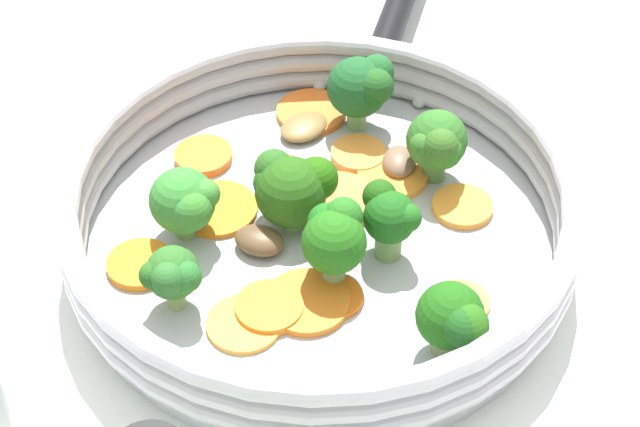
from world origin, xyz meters
name	(u,v)px	position (x,y,z in m)	size (l,w,h in m)	color
ground_plane	(320,251)	(0.00, 0.00, 0.00)	(4.00, 4.00, 0.00)	white
skillet	(320,242)	(0.00, 0.00, 0.01)	(0.28, 0.28, 0.02)	#B2B5B7
skillet_rim_wall	(320,206)	(0.00, 0.00, 0.04)	(0.29, 0.29, 0.04)	#B9B5BC
skillet_handle	(399,6)	(0.04, -0.22, 0.03)	(0.02, 0.02, 0.18)	black
skillet_rivet_left	(419,101)	(-0.01, -0.13, 0.02)	(0.01, 0.01, 0.01)	#B3B2B6
skillet_rivet_right	(319,86)	(0.06, -0.12, 0.02)	(0.01, 0.01, 0.01)	#B3B5BA
carrot_slice_0	(307,302)	(-0.02, 0.05, 0.02)	(0.05, 0.05, 0.00)	orange
carrot_slice_1	(358,154)	(0.01, -0.07, 0.02)	(0.03, 0.03, 0.01)	orange
carrot_slice_2	(311,112)	(0.05, -0.10, 0.02)	(0.05, 0.05, 0.00)	orange
carrot_slice_3	(337,200)	(0.00, -0.03, 0.02)	(0.05, 0.05, 0.01)	orange
carrot_slice_4	(335,297)	(-0.03, 0.04, 0.02)	(0.03, 0.03, 0.00)	orange
carrot_slice_5	(462,206)	(-0.07, -0.05, 0.02)	(0.04, 0.04, 0.00)	orange
carrot_slice_6	(393,175)	(-0.02, -0.06, 0.02)	(0.04, 0.04, 0.00)	orange
carrot_slice_7	(203,156)	(0.09, -0.03, 0.02)	(0.04, 0.04, 0.01)	orange
carrot_slice_8	(140,264)	(0.08, 0.07, 0.02)	(0.04, 0.04, 0.00)	orange
carrot_slice_9	(461,302)	(-0.09, 0.02, 0.02)	(0.03, 0.03, 0.00)	#F4973B
carrot_slice_10	(244,324)	(0.01, 0.08, 0.02)	(0.04, 0.04, 0.00)	orange
carrot_slice_11	(218,209)	(0.06, 0.01, 0.02)	(0.05, 0.05, 0.00)	orange
carrot_slice_12	(266,307)	(0.00, 0.07, 0.02)	(0.04, 0.04, 0.01)	orange
broccoli_floret_0	(391,214)	(-0.04, 0.00, 0.04)	(0.04, 0.03, 0.04)	#688A4D
broccoli_floret_1	(334,237)	(-0.02, 0.03, 0.05)	(0.04, 0.04, 0.05)	#78985D
broccoli_floret_2	(172,275)	(0.05, 0.08, 0.04)	(0.03, 0.03, 0.04)	#799E50
broccoli_floret_3	(454,320)	(-0.10, 0.05, 0.04)	(0.04, 0.04, 0.04)	#6C864C
broccoli_floret_4	(363,87)	(0.01, -0.10, 0.05)	(0.04, 0.04, 0.05)	#82B668
broccoli_floret_5	(186,203)	(0.07, 0.03, 0.04)	(0.04, 0.04, 0.04)	#6B9D4F
broccoli_floret_6	(292,186)	(0.02, 0.00, 0.04)	(0.05, 0.04, 0.04)	#7DB65C
broccoli_floret_7	(437,144)	(-0.04, -0.07, 0.04)	(0.04, 0.04, 0.05)	#5D8D48
mushroom_piece_0	(284,164)	(0.04, -0.04, 0.02)	(0.02, 0.02, 0.01)	#866143
mushroom_piece_1	(304,127)	(0.05, -0.08, 0.02)	(0.03, 0.03, 0.01)	olive
mushroom_piece_2	(399,162)	(-0.02, -0.07, 0.02)	(0.03, 0.02, 0.01)	#84614B
mushroom_piece_3	(259,241)	(0.03, 0.03, 0.02)	(0.03, 0.02, 0.01)	brown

